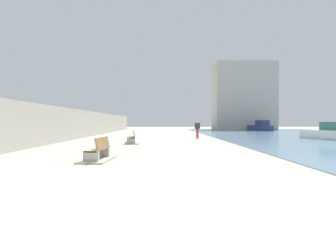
% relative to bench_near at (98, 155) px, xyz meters
% --- Properties ---
extents(ground_plane, '(120.00, 120.00, 0.00)m').
position_rel_bench_near_xyz_m(ground_plane, '(1.85, 14.48, -0.23)').
color(ground_plane, '#C6B793').
extents(seawall, '(0.80, 64.00, 2.79)m').
position_rel_bench_near_xyz_m(seawall, '(-5.65, 14.48, 1.16)').
color(seawall, '#9E9E99').
rests_on(seawall, ground).
extents(bench_near, '(1.26, 2.18, 0.98)m').
position_rel_bench_near_xyz_m(bench_near, '(0.00, 0.00, 0.00)').
color(bench_near, '#9E9E99').
rests_on(bench_near, ground).
extents(bench_far, '(1.37, 2.23, 0.98)m').
position_rel_bench_near_xyz_m(bench_far, '(0.33, 8.63, 0.00)').
color(bench_far, '#9E9E99').
rests_on(bench_far, ground).
extents(person_walking, '(0.50, 0.28, 1.78)m').
position_rel_bench_near_xyz_m(person_walking, '(6.05, 14.64, 0.82)').
color(person_walking, '#B22D33').
rests_on(person_walking, ground).
extents(boat_distant, '(3.13, 5.56, 1.91)m').
position_rel_bench_near_xyz_m(boat_distant, '(20.38, 36.54, 0.51)').
color(boat_distant, navy).
rests_on(boat_distant, water_bay).
extents(boat_outer, '(3.16, 5.18, 1.57)m').
position_rel_bench_near_xyz_m(boat_outer, '(17.76, 12.48, 0.39)').
color(boat_outer, white).
rests_on(boat_outer, water_bay).
extents(harbor_building, '(12.00, 6.00, 13.50)m').
position_rel_bench_near_xyz_m(harbor_building, '(19.03, 42.48, 6.52)').
color(harbor_building, '#ADAAA3').
rests_on(harbor_building, ground).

